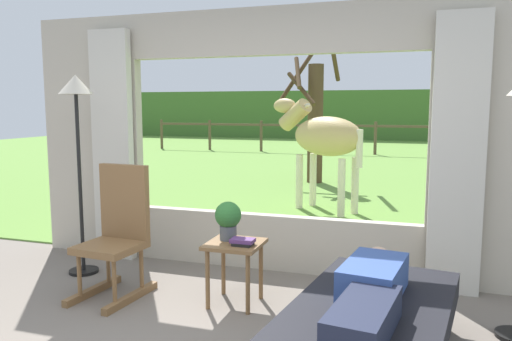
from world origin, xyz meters
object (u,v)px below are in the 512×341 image
horse (323,137)px  pasture_tree (314,117)px  recliner_sofa (370,335)px  side_table (235,254)px  potted_plant (228,218)px  book_stack (243,242)px  rocking_chair (118,232)px  reclining_person (371,290)px  floor_lamp_left (77,114)px

horse → pasture_tree: size_ratio=0.57×
recliner_sofa → side_table: side_table is taller
recliner_sofa → potted_plant: potted_plant is taller
recliner_sofa → book_stack: 1.29m
rocking_chair → book_stack: rocking_chair is taller
reclining_person → book_stack: 1.27m
rocking_chair → side_table: size_ratio=2.15×
floor_lamp_left → horse: size_ratio=1.10×
book_stack → horse: size_ratio=0.11×
pasture_tree → recliner_sofa: bearing=-75.9°
recliner_sofa → book_stack: book_stack is taller
rocking_chair → pasture_tree: size_ratio=0.37×
reclining_person → book_stack: size_ratio=7.74×
book_stack → pasture_tree: pasture_tree is taller
recliner_sofa → side_table: 1.37m
reclining_person → pasture_tree: size_ratio=0.48×
reclining_person → side_table: bearing=154.4°
reclining_person → rocking_chair: rocking_chair is taller
floor_lamp_left → horse: 3.99m
reclining_person → floor_lamp_left: bearing=167.8°
side_table → floor_lamp_left: (-1.69, 0.27, 1.12)m
reclining_person → horse: (-1.15, 4.64, 0.63)m
floor_lamp_left → pasture_tree: bearing=81.3°
book_stack → floor_lamp_left: size_ratio=0.10×
recliner_sofa → rocking_chair: rocking_chair is taller
book_stack → pasture_tree: 6.82m
floor_lamp_left → pasture_tree: size_ratio=0.63×
potted_plant → horse: 3.84m
recliner_sofa → pasture_tree: pasture_tree is taller
recliner_sofa → reclining_person: size_ratio=1.26×
reclining_person → side_table: size_ratio=2.76×
potted_plant → book_stack: bearing=-35.2°
reclining_person → potted_plant: (-1.23, 0.82, 0.18)m
reclining_person → floor_lamp_left: (-2.84, 1.04, 1.02)m
horse → reclining_person: bearing=-135.6°
potted_plant → recliner_sofa: bearing=-32.1°
reclining_person → rocking_chair: (-2.19, 0.66, 0.02)m
floor_lamp_left → potted_plant: bearing=-7.6°
reclining_person → floor_lamp_left: size_ratio=0.75×
horse → potted_plant: bearing=-150.7°
rocking_chair → horse: bearing=80.6°
recliner_sofa → pasture_tree: 7.69m
side_table → potted_plant: potted_plant is taller
reclining_person → horse: horse is taller
book_stack → floor_lamp_left: (-1.78, 0.34, 1.00)m
recliner_sofa → book_stack: size_ratio=9.73×
floor_lamp_left → pasture_tree: (0.98, 6.39, -0.15)m
horse → side_table: bearing=-149.5°
pasture_tree → floor_lamp_left: bearing=-98.7°
recliner_sofa → potted_plant: (-1.23, 0.77, 0.48)m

